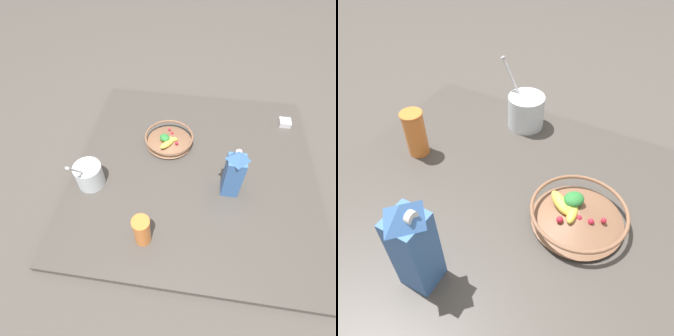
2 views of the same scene
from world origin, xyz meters
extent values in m
plane|color=#4C4742|center=(0.00, 0.00, 0.00)|extent=(6.00, 6.00, 0.00)
cube|color=#47423D|center=(0.00, 0.00, 0.02)|extent=(1.13, 1.13, 0.03)
cylinder|color=brown|center=(0.14, -0.14, 0.04)|extent=(0.13, 0.13, 0.01)
cone|color=brown|center=(0.14, -0.14, 0.06)|extent=(0.24, 0.24, 0.04)
torus|color=brown|center=(0.14, -0.14, 0.08)|extent=(0.25, 0.25, 0.01)
ellipsoid|color=#EFD64C|center=(0.15, -0.09, 0.08)|extent=(0.08, 0.08, 0.03)
ellipsoid|color=#EFD64C|center=(0.13, -0.13, 0.08)|extent=(0.06, 0.03, 0.03)
ellipsoid|color=#EFD64C|center=(0.16, -0.12, 0.08)|extent=(0.07, 0.04, 0.03)
cylinder|color=orange|center=(0.15, -0.12, 0.07)|extent=(0.04, 0.04, 0.02)
sphere|color=red|center=(0.15, -0.20, 0.07)|extent=(0.01, 0.01, 0.01)
sphere|color=red|center=(0.13, -0.17, 0.07)|extent=(0.02, 0.02, 0.02)
sphere|color=red|center=(0.13, -0.15, 0.07)|extent=(0.02, 0.02, 0.02)
sphere|color=red|center=(0.15, -0.09, 0.07)|extent=(0.02, 0.02, 0.02)
sphere|color=red|center=(0.16, -0.13, 0.07)|extent=(0.01, 0.01, 0.01)
sphere|color=red|center=(0.10, -0.10, 0.07)|extent=(0.02, 0.02, 0.02)
ellipsoid|color=#2D7F38|center=(0.16, -0.12, 0.09)|extent=(0.07, 0.07, 0.03)
cube|color=#3D6BB2|center=(-0.16, 0.11, 0.14)|extent=(0.07, 0.07, 0.21)
pyramid|color=#3D6BB2|center=(-0.16, 0.11, 0.26)|extent=(0.07, 0.07, 0.04)
cylinder|color=white|center=(-0.16, 0.09, 0.26)|extent=(0.03, 0.01, 0.03)
cylinder|color=silver|center=(0.46, 0.16, 0.09)|extent=(0.12, 0.12, 0.11)
cylinder|color=white|center=(0.46, 0.16, 0.14)|extent=(0.11, 0.11, 0.02)
cylinder|color=silver|center=(0.46, 0.21, 0.17)|extent=(0.02, 0.10, 0.16)
ellipsoid|color=silver|center=(0.47, 0.25, 0.25)|extent=(0.02, 0.02, 0.01)
cylinder|color=orange|center=(0.17, 0.39, 0.11)|extent=(0.06, 0.06, 0.15)
torus|color=orange|center=(0.17, 0.39, 0.18)|extent=(0.07, 0.07, 0.01)
cube|color=silver|center=(-0.46, -0.37, 0.05)|extent=(0.06, 0.06, 0.03)
cube|color=brown|center=(-0.46, -0.37, 0.04)|extent=(0.05, 0.05, 0.02)
camera|label=1|loc=(0.01, 0.80, 1.01)|focal=28.00mm
camera|label=2|loc=(-0.39, -0.22, 0.72)|focal=35.00mm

